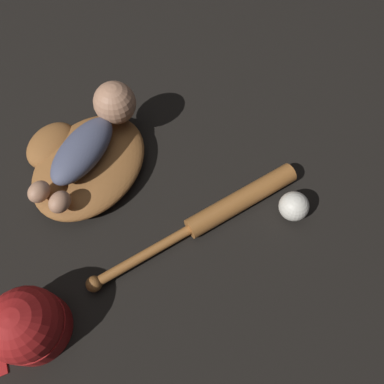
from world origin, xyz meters
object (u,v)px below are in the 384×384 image
at_px(baseball_glove, 83,161).
at_px(baseball, 294,206).
at_px(baby_figure, 94,133).
at_px(baseball_bat, 222,211).
at_px(baseball_cap, 27,325).

height_order(baseball_glove, baseball, baseball).
bearing_deg(baby_figure, baseball_glove, 138.64).
relative_size(baseball_bat, baseball_cap, 2.02).
relative_size(baseball_glove, baseball_cap, 1.80).
relative_size(baby_figure, baseball_bat, 0.80).
height_order(baby_figure, baseball, baby_figure).
xyz_separation_m(baby_figure, baseball_bat, (-0.13, -0.36, -0.09)).
bearing_deg(baseball_bat, baseball_cap, 132.24).
bearing_deg(baseball, baseball_cap, 124.27).
distance_m(baseball_bat, baseball_cap, 0.53).
bearing_deg(baseball_cap, baseball_bat, -47.76).
bearing_deg(baseball_bat, baseball_glove, 77.92).
height_order(baseball_bat, baseball_cap, baseball_cap).
bearing_deg(baseball_glove, baseball_bat, -102.08).
bearing_deg(baseball_bat, baseball, -78.90).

